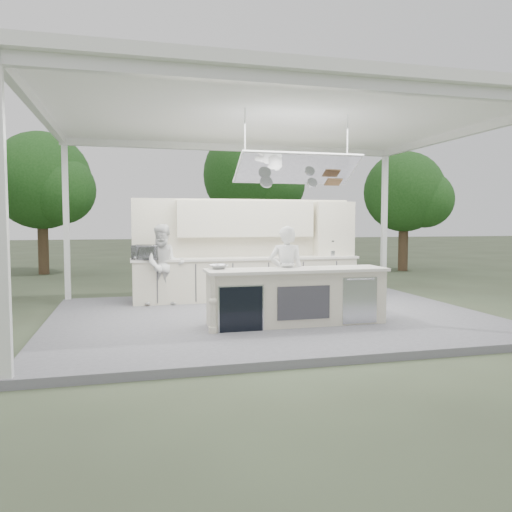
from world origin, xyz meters
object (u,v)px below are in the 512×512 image
object	(u,v)px
head_chef	(286,273)
sous_chef	(164,265)
demo_island	(296,296)
back_counter	(247,278)

from	to	relation	value
head_chef	sous_chef	distance (m)	2.87
demo_island	sous_chef	distance (m)	3.21
demo_island	head_chef	xyz separation A→B (m)	(-0.04, 0.39, 0.36)
back_counter	head_chef	size ratio (longest dim) A/B	3.04
back_counter	head_chef	bearing A→B (deg)	-86.81
demo_island	sous_chef	xyz separation A→B (m)	(-2.03, 2.46, 0.37)
sous_chef	demo_island	bearing A→B (deg)	-48.43
demo_island	head_chef	size ratio (longest dim) A/B	1.86
head_chef	back_counter	bearing A→B (deg)	-69.27
demo_island	back_counter	distance (m)	2.82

